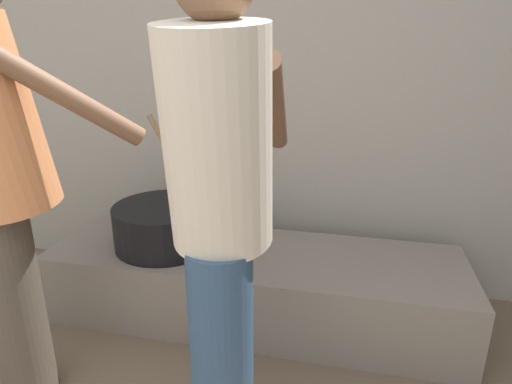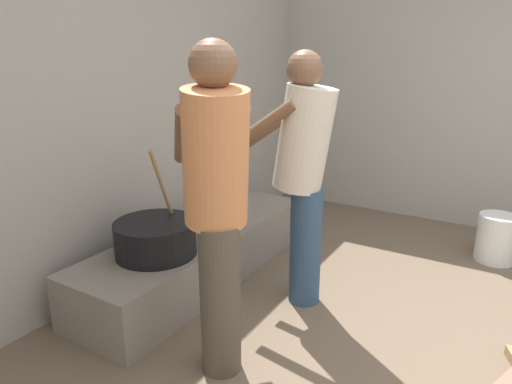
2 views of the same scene
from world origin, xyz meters
name	(u,v)px [view 2 (image 2 of 2)]	position (x,y,z in m)	size (l,w,h in m)	color
block_enclosure_rear	(102,119)	(0.00, 2.58, 1.14)	(5.27, 0.20, 2.28)	#9E998E
hearth_ledge	(201,253)	(0.33, 2.06, 0.18)	(2.02, 0.60, 0.36)	slate
cooking_pot_main	(156,238)	(-0.13, 2.04, 0.46)	(0.50, 0.50, 0.67)	black
cook_in_cream_shirt	(303,166)	(0.40, 1.31, 0.90)	(0.38, 0.68, 1.57)	navy
cook_in_orange_shirt	(217,194)	(-0.40, 1.37, 0.92)	(0.70, 0.69, 1.61)	#4C4238
bucket_white_plastic	(497,238)	(1.71, 0.25, 0.19)	(0.29, 0.29, 0.37)	silver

